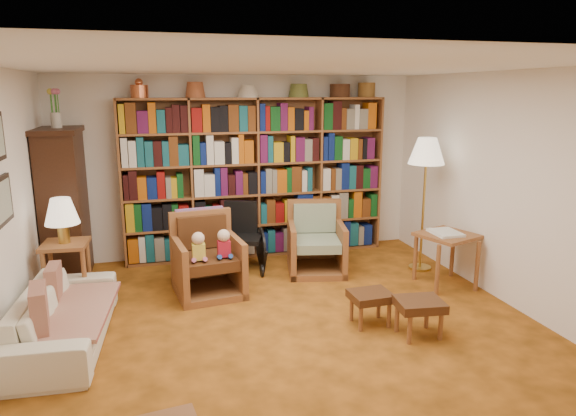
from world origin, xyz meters
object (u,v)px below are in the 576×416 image
object	(u,v)px
footstool_b	(419,307)
sofa	(65,316)
side_table_lamp	(66,258)
footstool_a	(370,298)
floor_lamp	(426,157)
armchair_leather	(207,259)
side_table_papers	(447,242)
armchair_sage	(314,244)
wheelchair	(243,239)

from	to	relation	value
footstool_b	sofa	bearing A→B (deg)	167.49
side_table_lamp	footstool_a	distance (m)	3.27
floor_lamp	sofa	bearing A→B (deg)	-166.68
side_table_lamp	footstool_b	bearing A→B (deg)	-26.61
armchair_leather	footstool_b	bearing A→B (deg)	-42.54
floor_lamp	footstool_a	distance (m)	2.24
armchair_leather	footstool_a	size ratio (longest dim) A/B	2.26
footstool_a	footstool_b	distance (m)	0.49
side_table_lamp	footstool_b	size ratio (longest dim) A/B	1.50
armchair_leather	floor_lamp	distance (m)	2.99
side_table_lamp	side_table_papers	distance (m)	4.31
sofa	armchair_leather	distance (m)	1.70
armchair_sage	side_table_papers	xyz separation A→B (m)	(1.35, -0.94, 0.20)
armchair_leather	wheelchair	world-z (taller)	armchair_leather
armchair_leather	footstool_b	world-z (taller)	armchair_leather
floor_lamp	side_table_papers	distance (m)	1.11
footstool_a	footstool_b	size ratio (longest dim) A/B	0.89
armchair_leather	footstool_b	size ratio (longest dim) A/B	2.01
floor_lamp	side_table_papers	xyz separation A→B (m)	(-0.01, -0.60, -0.94)
sofa	side_table_lamp	world-z (taller)	side_table_lamp
wheelchair	floor_lamp	distance (m)	2.56
side_table_lamp	armchair_sage	xyz separation A→B (m)	(2.93, 0.38, -0.19)
sofa	side_table_lamp	xyz separation A→B (m)	(-0.10, 0.95, 0.27)
wheelchair	footstool_b	distance (m)	2.64
floor_lamp	footstool_a	xyz separation A→B (m)	(-1.31, -1.36, -1.21)
armchair_sage	footstool_b	distance (m)	2.08
armchair_leather	wheelchair	size ratio (longest dim) A/B	1.05
armchair_leather	wheelchair	distance (m)	0.83
sofa	side_table_papers	size ratio (longest dim) A/B	2.36
sofa	side_table_papers	xyz separation A→B (m)	(4.18, 0.39, 0.28)
armchair_sage	footstool_b	bearing A→B (deg)	-79.14
armchair_leather	wheelchair	bearing A→B (deg)	50.10
wheelchair	floor_lamp	world-z (taller)	floor_lamp
footstool_a	sofa	bearing A→B (deg)	172.72
sofa	side_table_lamp	distance (m)	0.99
wheelchair	footstool_a	world-z (taller)	wheelchair
side_table_lamp	wheelchair	bearing A→B (deg)	17.30
armchair_sage	sofa	bearing A→B (deg)	-154.90
side_table_papers	footstool_a	world-z (taller)	side_table_papers
wheelchair	footstool_b	world-z (taller)	wheelchair
armchair_sage	side_table_papers	size ratio (longest dim) A/B	1.17
footstool_a	footstool_b	bearing A→B (deg)	-45.22
side_table_lamp	side_table_papers	xyz separation A→B (m)	(4.28, -0.56, 0.02)
side_table_papers	footstool_a	distance (m)	1.53
armchair_leather	armchair_sage	bearing A→B (deg)	14.88
side_table_lamp	wheelchair	world-z (taller)	wheelchair
footstool_a	side_table_lamp	bearing A→B (deg)	156.14
sofa	wheelchair	distance (m)	2.51
footstool_a	footstool_b	xyz separation A→B (m)	(0.35, -0.35, 0.02)
armchair_leather	footstool_b	xyz separation A→B (m)	(1.81, -1.66, -0.08)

